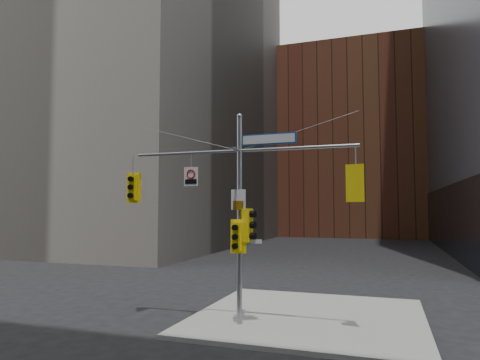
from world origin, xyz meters
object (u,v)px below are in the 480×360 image
Objects in this scene: street_sign_blade at (268,139)px; regulatory_sign_arm at (191,176)px; traffic_light_pole_front at (237,237)px; traffic_light_west_arm at (132,187)px; signal_assembly at (239,197)px; traffic_light_east_arm at (356,183)px; traffic_light_pole_side at (249,225)px.

street_sign_blade is 2.85× the size of regulatory_sign_arm.
traffic_light_west_arm is at bearing 176.79° from traffic_light_pole_front.
signal_assembly is 2.19m from street_sign_blade.
regulatory_sign_arm reaches higher than traffic_light_east_arm.
traffic_light_pole_side is 0.57m from traffic_light_pole_front.
street_sign_blade reaches higher than regulatory_sign_arm.
signal_assembly is 3.89m from traffic_light_east_arm.
street_sign_blade is at bearing 8.98° from traffic_light_east_arm.
signal_assembly is 7.20× the size of traffic_light_pole_side.
traffic_light_pole_front is at bearing -6.62° from regulatory_sign_arm.
signal_assembly is 4.14× the size of street_sign_blade.
signal_assembly is 1.37m from traffic_light_pole_front.
regulatory_sign_arm reaches higher than traffic_light_west_arm.
regulatory_sign_arm is (-5.69, -0.02, 0.37)m from traffic_light_east_arm.
street_sign_blade is (5.28, -0.01, 1.55)m from traffic_light_west_arm.
street_sign_blade is (0.71, 0.00, 2.89)m from traffic_light_pole_side.
regulatory_sign_arm is at bearing -179.36° from signal_assembly.
signal_assembly is at bearing 9.04° from traffic_light_east_arm.
traffic_light_pole_front is at bearing 13.00° from traffic_light_east_arm.
traffic_light_pole_side is at bearing -11.57° from traffic_light_west_arm.
traffic_light_west_arm is 8.12m from traffic_light_east_arm.
traffic_light_east_arm is 5.70m from regulatory_sign_arm.
traffic_light_east_arm is 3.79m from traffic_light_pole_side.
street_sign_blade is 3.09m from regulatory_sign_arm.
signal_assembly reaches higher than traffic_light_pole_side.
traffic_light_pole_side is (-3.54, -0.00, -1.34)m from traffic_light_east_arm.
traffic_light_pole_side is 0.97× the size of traffic_light_pole_front.
street_sign_blade reaches higher than traffic_light_west_arm.
signal_assembly is 7.00× the size of traffic_light_west_arm.
traffic_light_west_arm reaches higher than traffic_light_pole_side.
signal_assembly reaches higher than traffic_light_pole_front.
traffic_light_west_arm is at bearing 98.45° from traffic_light_pole_side.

